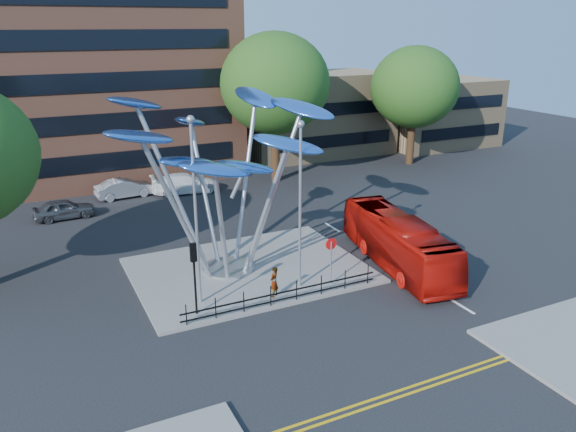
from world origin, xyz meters
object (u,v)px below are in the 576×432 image
parked_car_left (64,209)px  parked_car_right (185,183)px  street_lamp_right (300,191)px  pedestrian (274,282)px  street_lamp_left (195,197)px  no_entry_sign_island (331,253)px  traffic_light_island (194,264)px  parked_car_mid (125,188)px  tree_right (275,84)px  leaf_sculpture (221,145)px  tree_far (415,87)px  red_bus (398,242)px

parked_car_left → parked_car_right: (9.18, 2.41, 0.08)m
street_lamp_right → pedestrian: (-1.63, -0.50, -4.18)m
street_lamp_left → no_entry_sign_island: 7.47m
traffic_light_island → pedestrian: traffic_light_island is taller
street_lamp_left → parked_car_right: street_lamp_left is taller
street_lamp_left → parked_car_mid: size_ratio=2.01×
pedestrian → parked_car_right: 19.46m
tree_right → parked_car_mid: bearing=176.7°
leaf_sculpture → parked_car_left: leaf_sculpture is taller
street_lamp_left → street_lamp_right: street_lamp_left is taller
no_entry_sign_island → parked_car_mid: size_ratio=0.56×
street_lamp_left → no_entry_sign_island: street_lamp_left is taller
parked_car_mid → parked_car_right: 4.57m
tree_right → tree_far: bearing=0.0°
tree_far → parked_car_left: tree_far is taller
pedestrian → parked_car_left: bearing=-101.0°
street_lamp_right → traffic_light_island: (-5.50, -0.50, -2.48)m
street_lamp_left → tree_right: bearing=56.0°
tree_right → street_lamp_left: (-12.50, -18.50, -2.68)m
no_entry_sign_island → parked_car_mid: 21.20m
parked_car_mid → parked_car_left: bearing=119.7°
pedestrian → parked_car_mid: 20.47m
no_entry_sign_island → red_bus: 4.67m
traffic_light_island → red_bus: 11.68m
pedestrian → parked_car_right: pedestrian is taller
red_bus → street_lamp_left: bearing=-172.0°
traffic_light_island → parked_car_right: (5.16, 19.42, -1.85)m
parked_car_mid → no_entry_sign_island: bearing=-167.4°
leaf_sculpture → tree_far: bearing=32.5°
street_lamp_left → red_bus: street_lamp_left is taller
parked_car_mid → red_bus: bearing=-155.5°
no_entry_sign_island → traffic_light_island: bearing=-179.9°
tree_right → street_lamp_right: 20.64m
leaf_sculpture → red_bus: (8.67, -3.49, -5.48)m
tree_far → traffic_light_island: (-27.00, -19.50, -4.49)m
street_lamp_left → no_entry_sign_island: size_ratio=3.59×
tree_far → parked_car_right: tree_far is taller
no_entry_sign_island → street_lamp_right: bearing=162.1°
pedestrian → tree_far: bearing=-175.7°
traffic_light_island → pedestrian: size_ratio=2.25×
leaf_sculpture → street_lamp_left: bearing=-127.4°
tree_right → no_entry_sign_island: tree_right is taller
tree_far → red_bus: bearing=-129.3°
pedestrian → parked_car_right: size_ratio=0.29×
no_entry_sign_island → parked_car_left: size_ratio=0.61×
tree_far → street_lamp_right: (-21.50, -19.00, -2.01)m
no_entry_sign_island → parked_car_left: (-11.01, 16.99, -1.13)m
pedestrian → leaf_sculpture: bearing=-113.2°
leaf_sculpture → parked_car_mid: 17.32m
no_entry_sign_island → parked_car_mid: no_entry_sign_island is taller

